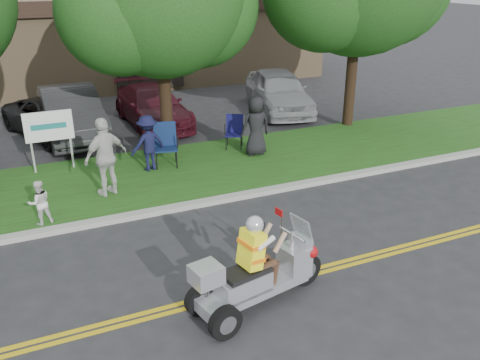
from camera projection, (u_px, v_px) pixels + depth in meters
name	position (u px, v px, depth m)	size (l,w,h in m)	color
ground	(252.00, 271.00, 9.52)	(120.00, 120.00, 0.00)	#28282B
centerline_near	(266.00, 287.00, 9.03)	(60.00, 0.10, 0.01)	gold
centerline_far	(262.00, 282.00, 9.16)	(60.00, 0.10, 0.01)	gold
curb	(198.00, 204.00, 12.06)	(60.00, 0.25, 0.12)	#A8A89E
grass_verge	(172.00, 173.00, 13.87)	(60.00, 4.00, 0.10)	#244612
commercial_building	(128.00, 36.00, 25.46)	(18.00, 8.20, 4.00)	#9E7F5B
business_sign	(49.00, 130.00, 13.50)	(1.25, 0.06, 1.75)	silver
trike_scooter	(256.00, 276.00, 8.30)	(2.60, 1.09, 1.70)	black
lawn_chair_a	(234.00, 129.00, 15.52)	(0.72, 0.73, 1.00)	black
lawn_chair_b	(165.00, 141.00, 14.10)	(0.76, 0.78, 1.19)	black
spectator_adult_right	(106.00, 157.00, 12.11)	(1.13, 0.47, 1.93)	silver
spectator_chair_a	(148.00, 143.00, 13.66)	(0.99, 0.57, 1.53)	#131436
spectator_chair_b	(256.00, 126.00, 14.76)	(0.85, 0.55, 1.74)	black
child_right	(40.00, 202.00, 10.86)	(0.49, 0.38, 1.00)	white
parked_car_left	(71.00, 113.00, 16.66)	(1.72, 4.93, 1.63)	#2A2A2C
parked_car_mid	(55.00, 118.00, 16.83)	(2.07, 4.48, 1.24)	black
parked_car_right	(153.00, 106.00, 18.03)	(1.88, 4.62, 1.34)	#45101B
parked_car_far_right	(279.00, 91.00, 19.61)	(1.92, 4.77, 1.63)	#999B9F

